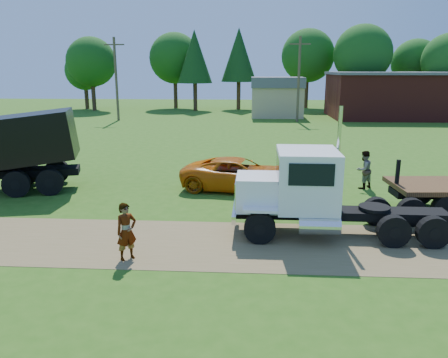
{
  "coord_description": "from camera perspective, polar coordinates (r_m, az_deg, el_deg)",
  "views": [
    {
      "loc": [
        0.96,
        -13.54,
        5.68
      ],
      "look_at": [
        -0.04,
        2.53,
        1.6
      ],
      "focal_mm": 35.0,
      "sensor_mm": 36.0,
      "label": 1
    }
  ],
  "objects": [
    {
      "name": "brick_building",
      "position": [
        56.26,
        21.55,
        10.18
      ],
      "size": [
        15.4,
        10.4,
        5.3
      ],
      "color": "maroon",
      "rests_on": "ground"
    },
    {
      "name": "white_semi_tractor",
      "position": [
        15.42,
        10.98,
        -1.71
      ],
      "size": [
        7.38,
        2.68,
        4.45
      ],
      "rotation": [
        0.0,
        0.0,
        -0.01
      ],
      "color": "black",
      "rests_on": "ground"
    },
    {
      "name": "dirt_track",
      "position": [
        14.71,
        -0.46,
        -8.47
      ],
      "size": [
        120.0,
        4.2,
        0.01
      ],
      "primitive_type": "cube",
      "color": "brown",
      "rests_on": "ground"
    },
    {
      "name": "orange_pickup",
      "position": [
        20.88,
        1.99,
        0.6
      ],
      "size": [
        5.84,
        3.4,
        1.53
      ],
      "primitive_type": "imported",
      "rotation": [
        0.0,
        0.0,
        1.41
      ],
      "color": "#C65F09",
      "rests_on": "ground"
    },
    {
      "name": "tree_row",
      "position": [
        62.98,
        6.71,
        15.34
      ],
      "size": [
        55.37,
        13.32,
        11.43
      ],
      "color": "#342415",
      "rests_on": "ground"
    },
    {
      "name": "tan_shed",
      "position": [
        53.72,
        6.92,
        10.65
      ],
      "size": [
        6.2,
        5.4,
        4.7
      ],
      "color": "tan",
      "rests_on": "ground"
    },
    {
      "name": "ground",
      "position": [
        14.71,
        -0.46,
        -8.49
      ],
      "size": [
        140.0,
        140.0,
        0.0
      ],
      "primitive_type": "plane",
      "color": "#2A5813",
      "rests_on": "ground"
    },
    {
      "name": "spectator_b",
      "position": [
        22.18,
        17.79,
        1.16
      ],
      "size": [
        1.14,
        1.09,
        1.86
      ],
      "primitive_type": "imported",
      "rotation": [
        0.0,
        0.0,
        3.74
      ],
      "color": "#999999",
      "rests_on": "ground"
    },
    {
      "name": "utility_poles",
      "position": [
        48.81,
        9.74,
        12.9
      ],
      "size": [
        42.2,
        0.28,
        9.0
      ],
      "color": "#473C28",
      "rests_on": "ground"
    },
    {
      "name": "spectator_a",
      "position": [
        13.61,
        -12.63,
        -6.72
      ],
      "size": [
        0.77,
        0.76,
        1.8
      ],
      "primitive_type": "imported",
      "rotation": [
        0.0,
        0.0,
        0.73
      ],
      "color": "#999999",
      "rests_on": "ground"
    }
  ]
}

